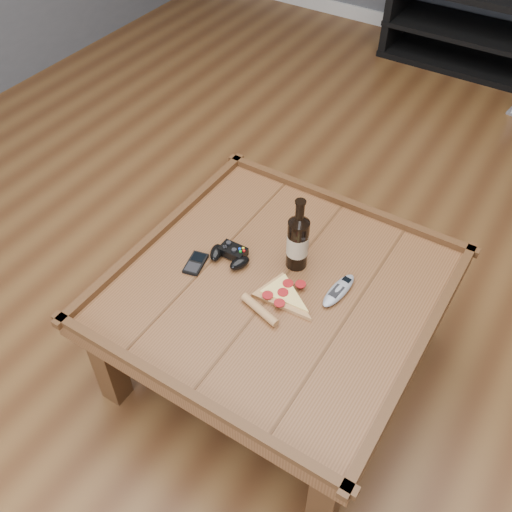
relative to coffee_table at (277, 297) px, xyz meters
The scene contains 9 objects.
ground 0.39m from the coffee_table, ahead, with size 6.00×6.00×0.00m, color #4F2D16.
baseboard 3.01m from the coffee_table, 90.00° to the left, with size 5.00×0.02×0.10m, color silver.
coffee_table is the anchor object (origin of this frame).
media_console 2.75m from the coffee_table, 90.00° to the left, with size 1.40×0.45×0.50m.
beer_bottle 0.21m from the coffee_table, 88.60° to the left, with size 0.07×0.07×0.28m.
game_controller 0.22m from the coffee_table, behind, with size 0.16×0.11×0.04m.
pizza_slice 0.09m from the coffee_table, 53.81° to the right, with size 0.23×0.30×0.03m.
smartphone 0.30m from the coffee_table, 166.51° to the right, with size 0.08×0.11×0.01m.
remote_control 0.21m from the coffee_table, 22.99° to the left, with size 0.07×0.17×0.02m.
Camera 1 is at (0.60, -1.08, 1.85)m, focal length 40.00 mm.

